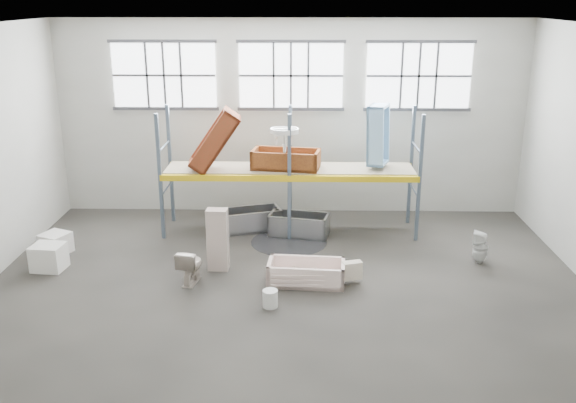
{
  "coord_description": "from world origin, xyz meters",
  "views": [
    {
      "loc": [
        0.27,
        -11.0,
        5.53
      ],
      "look_at": [
        0.0,
        1.5,
        1.4
      ],
      "focal_mm": 39.12,
      "sensor_mm": 36.0,
      "label": 1
    }
  ],
  "objects_px": {
    "toilet_white": "(480,247)",
    "rust_tub_flat": "(286,159)",
    "bathtub_beige": "(306,272)",
    "carton_near": "(49,257)",
    "steel_tub_left": "(251,219)",
    "toilet_beige": "(190,265)",
    "blue_tub_upright": "(378,135)",
    "bucket": "(270,299)",
    "steel_tub_right": "(299,224)",
    "cistern_tall": "(218,240)"
  },
  "relations": [
    {
      "from": "blue_tub_upright",
      "to": "cistern_tall",
      "type": "bearing_deg",
      "value": -145.89
    },
    {
      "from": "cistern_tall",
      "to": "blue_tub_upright",
      "type": "relative_size",
      "value": 0.95
    },
    {
      "from": "toilet_white",
      "to": "steel_tub_right",
      "type": "relative_size",
      "value": 0.51
    },
    {
      "from": "bathtub_beige",
      "to": "bucket",
      "type": "distance_m",
      "value": 1.24
    },
    {
      "from": "cistern_tall",
      "to": "blue_tub_upright",
      "type": "distance_m",
      "value": 4.61
    },
    {
      "from": "steel_tub_right",
      "to": "blue_tub_upright",
      "type": "distance_m",
      "value": 2.85
    },
    {
      "from": "toilet_white",
      "to": "rust_tub_flat",
      "type": "xyz_separation_m",
      "value": [
        -4.24,
        1.85,
        1.46
      ]
    },
    {
      "from": "toilet_white",
      "to": "rust_tub_flat",
      "type": "relative_size",
      "value": 0.45
    },
    {
      "from": "toilet_white",
      "to": "steel_tub_left",
      "type": "height_order",
      "value": "toilet_white"
    },
    {
      "from": "steel_tub_right",
      "to": "rust_tub_flat",
      "type": "bearing_deg",
      "value": 143.44
    },
    {
      "from": "rust_tub_flat",
      "to": "blue_tub_upright",
      "type": "relative_size",
      "value": 1.12
    },
    {
      "from": "bathtub_beige",
      "to": "rust_tub_flat",
      "type": "bearing_deg",
      "value": 103.9
    },
    {
      "from": "toilet_white",
      "to": "rust_tub_flat",
      "type": "height_order",
      "value": "rust_tub_flat"
    },
    {
      "from": "toilet_beige",
      "to": "bucket",
      "type": "bearing_deg",
      "value": 158.59
    },
    {
      "from": "toilet_beige",
      "to": "blue_tub_upright",
      "type": "bearing_deg",
      "value": -132.54
    },
    {
      "from": "bathtub_beige",
      "to": "rust_tub_flat",
      "type": "distance_m",
      "value": 3.36
    },
    {
      "from": "bathtub_beige",
      "to": "cistern_tall",
      "type": "bearing_deg",
      "value": 165.74
    },
    {
      "from": "cistern_tall",
      "to": "rust_tub_flat",
      "type": "relative_size",
      "value": 0.84
    },
    {
      "from": "steel_tub_left",
      "to": "toilet_white",
      "type": "bearing_deg",
      "value": -20.68
    },
    {
      "from": "toilet_beige",
      "to": "toilet_white",
      "type": "height_order",
      "value": "toilet_beige"
    },
    {
      "from": "toilet_beige",
      "to": "toilet_white",
      "type": "bearing_deg",
      "value": -159.49
    },
    {
      "from": "toilet_beige",
      "to": "steel_tub_right",
      "type": "distance_m",
      "value": 3.46
    },
    {
      "from": "steel_tub_left",
      "to": "carton_near",
      "type": "distance_m",
      "value": 4.76
    },
    {
      "from": "bathtub_beige",
      "to": "toilet_beige",
      "type": "height_order",
      "value": "toilet_beige"
    },
    {
      "from": "bathtub_beige",
      "to": "carton_near",
      "type": "relative_size",
      "value": 2.4
    },
    {
      "from": "cistern_tall",
      "to": "carton_near",
      "type": "xyz_separation_m",
      "value": [
        -3.58,
        -0.08,
        -0.39
      ]
    },
    {
      "from": "toilet_white",
      "to": "bucket",
      "type": "bearing_deg",
      "value": -44.66
    },
    {
      "from": "carton_near",
      "to": "bathtub_beige",
      "type": "bearing_deg",
      "value": -5.79
    },
    {
      "from": "toilet_white",
      "to": "bucket",
      "type": "distance_m",
      "value": 4.92
    },
    {
      "from": "bathtub_beige",
      "to": "rust_tub_flat",
      "type": "height_order",
      "value": "rust_tub_flat"
    },
    {
      "from": "carton_near",
      "to": "toilet_white",
      "type": "bearing_deg",
      "value": 3.28
    },
    {
      "from": "cistern_tall",
      "to": "bucket",
      "type": "bearing_deg",
      "value": -51.27
    },
    {
      "from": "steel_tub_right",
      "to": "carton_near",
      "type": "distance_m",
      "value": 5.68
    },
    {
      "from": "blue_tub_upright",
      "to": "steel_tub_right",
      "type": "bearing_deg",
      "value": -169.57
    },
    {
      "from": "bathtub_beige",
      "to": "blue_tub_upright",
      "type": "bearing_deg",
      "value": 65.34
    },
    {
      "from": "carton_near",
      "to": "toilet_beige",
      "type": "bearing_deg",
      "value": -10.28
    },
    {
      "from": "bathtub_beige",
      "to": "steel_tub_right",
      "type": "xyz_separation_m",
      "value": [
        -0.16,
        2.69,
        0.03
      ]
    },
    {
      "from": "blue_tub_upright",
      "to": "bucket",
      "type": "height_order",
      "value": "blue_tub_upright"
    },
    {
      "from": "bathtub_beige",
      "to": "toilet_beige",
      "type": "xyz_separation_m",
      "value": [
        -2.33,
        -0.01,
        0.14
      ]
    },
    {
      "from": "steel_tub_right",
      "to": "bucket",
      "type": "xyz_separation_m",
      "value": [
        -0.52,
        -3.72,
        -0.09
      ]
    },
    {
      "from": "blue_tub_upright",
      "to": "bucket",
      "type": "bearing_deg",
      "value": -120.24
    },
    {
      "from": "toilet_white",
      "to": "steel_tub_left",
      "type": "xyz_separation_m",
      "value": [
        -5.11,
        1.93,
        -0.09
      ]
    },
    {
      "from": "carton_near",
      "to": "steel_tub_right",
      "type": "bearing_deg",
      "value": 22.08
    },
    {
      "from": "toilet_white",
      "to": "bucket",
      "type": "height_order",
      "value": "toilet_white"
    },
    {
      "from": "steel_tub_left",
      "to": "rust_tub_flat",
      "type": "height_order",
      "value": "rust_tub_flat"
    },
    {
      "from": "bathtub_beige",
      "to": "carton_near",
      "type": "distance_m",
      "value": 5.45
    },
    {
      "from": "bucket",
      "to": "carton_near",
      "type": "bearing_deg",
      "value": 161.54
    },
    {
      "from": "steel_tub_left",
      "to": "steel_tub_right",
      "type": "xyz_separation_m",
      "value": [
        1.19,
        -0.32,
        -0.01
      ]
    },
    {
      "from": "rust_tub_flat",
      "to": "carton_near",
      "type": "xyz_separation_m",
      "value": [
        -4.95,
        -2.37,
        -1.55
      ]
    },
    {
      "from": "toilet_white",
      "to": "rust_tub_flat",
      "type": "bearing_deg",
      "value": -93.67
    }
  ]
}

